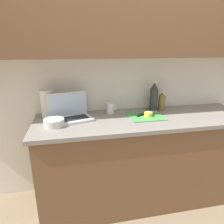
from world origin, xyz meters
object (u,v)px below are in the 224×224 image
object	(u,v)px
bottle_green_soda	(162,101)
bottle_oil_tall	(154,97)
paper_towel_roll	(47,104)
lemon_half_cut	(148,114)
knife	(143,114)
laptop	(70,113)
measuring_cup	(110,108)
bowl_white	(54,122)
cutting_board	(146,116)

from	to	relation	value
bottle_green_soda	bottle_oil_tall	bearing A→B (deg)	180.00
paper_towel_roll	lemon_half_cut	bearing A→B (deg)	-10.80
bottle_oil_tall	paper_towel_roll	size ratio (longest dim) A/B	1.20
knife	laptop	bearing A→B (deg)	147.07
measuring_cup	bowl_white	world-z (taller)	measuring_cup
laptop	bottle_oil_tall	xyz separation A→B (m)	(0.85, 0.10, 0.09)
cutting_board	bottle_green_soda	distance (m)	0.30
cutting_board	paper_towel_roll	bearing A→B (deg)	169.99
laptop	bottle_oil_tall	size ratio (longest dim) A/B	1.33
bottle_green_soda	measuring_cup	distance (m)	0.54
lemon_half_cut	paper_towel_roll	size ratio (longest dim) A/B	0.30
cutting_board	knife	world-z (taller)	knife
bottle_oil_tall	bowl_white	xyz separation A→B (m)	(-0.98, -0.24, -0.11)
cutting_board	lemon_half_cut	world-z (taller)	lemon_half_cut
knife	paper_towel_roll	bearing A→B (deg)	141.76
lemon_half_cut	paper_towel_roll	bearing A→B (deg)	169.20
laptop	bottle_green_soda	xyz separation A→B (m)	(0.94, 0.10, 0.04)
measuring_cup	bottle_oil_tall	bearing A→B (deg)	0.45
laptop	cutting_board	distance (m)	0.71
bottle_green_soda	measuring_cup	size ratio (longest dim) A/B	1.93
laptop	bottle_oil_tall	bearing A→B (deg)	-9.28
lemon_half_cut	bottle_green_soda	world-z (taller)	bottle_green_soda
knife	bowl_white	size ratio (longest dim) A/B	1.45
cutting_board	knife	xyz separation A→B (m)	(-0.01, 0.03, 0.01)
measuring_cup	bowl_white	size ratio (longest dim) A/B	0.63
bowl_white	paper_towel_roll	distance (m)	0.26
bottle_oil_tall	paper_towel_roll	xyz separation A→B (m)	(-1.04, -0.01, -0.01)
measuring_cup	bottle_green_soda	bearing A→B (deg)	0.37
bowl_white	bottle_green_soda	bearing A→B (deg)	12.86
knife	bowl_white	xyz separation A→B (m)	(-0.82, -0.10, 0.01)
knife	paper_towel_roll	world-z (taller)	paper_towel_roll
cutting_board	lemon_half_cut	xyz separation A→B (m)	(0.02, -0.02, 0.02)
bottle_green_soda	paper_towel_roll	size ratio (longest dim) A/B	0.80
cutting_board	measuring_cup	distance (m)	0.35
bottle_oil_tall	measuring_cup	world-z (taller)	bottle_oil_tall
knife	bowl_white	bearing A→B (deg)	157.43
bottle_green_soda	knife	bearing A→B (deg)	-150.53
bottle_oil_tall	measuring_cup	bearing A→B (deg)	-179.55
laptop	paper_towel_roll	distance (m)	0.23
lemon_half_cut	bottle_green_soda	xyz separation A→B (m)	(0.22, 0.18, 0.06)
lemon_half_cut	measuring_cup	bearing A→B (deg)	151.28
laptop	bowl_white	world-z (taller)	laptop
bottle_green_soda	paper_towel_roll	distance (m)	1.14
cutting_board	bottle_green_soda	bearing A→B (deg)	35.48
knife	paper_towel_roll	size ratio (longest dim) A/B	0.94
laptop	paper_towel_roll	bearing A→B (deg)	138.55
knife	bottle_oil_tall	bearing A→B (deg)	11.94
laptop	bottle_green_soda	distance (m)	0.94
knife	bottle_green_soda	distance (m)	0.29
lemon_half_cut	bottle_oil_tall	world-z (taller)	bottle_oil_tall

